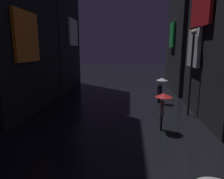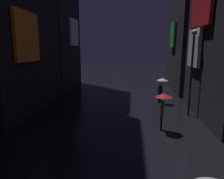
{
  "view_description": "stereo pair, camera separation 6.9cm",
  "coord_description": "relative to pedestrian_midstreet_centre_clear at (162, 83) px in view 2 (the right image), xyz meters",
  "views": [
    {
      "loc": [
        1.08,
        -0.35,
        4.41
      ],
      "look_at": [
        0.0,
        11.19,
        2.05
      ],
      "focal_mm": 32.0,
      "sensor_mm": 36.0,
      "label": 1
    },
    {
      "loc": [
        1.14,
        -0.34,
        4.41
      ],
      "look_at": [
        0.0,
        11.19,
        2.05
      ],
      "focal_mm": 32.0,
      "sensor_mm": 36.0,
      "label": 2
    }
  ],
  "objects": [
    {
      "name": "building_right_far",
      "position": [
        3.91,
        5.83,
        6.28
      ],
      "size": [
        4.25,
        7.47,
        15.89
      ],
      "color": "#232328",
      "rests_on": "ground"
    },
    {
      "name": "pedestrian_near_crossing_red",
      "position": [
        -0.73,
        -5.73,
        0.0
      ],
      "size": [
        0.9,
        0.9,
        2.12
      ],
      "color": "black",
      "rests_on": "ground"
    },
    {
      "name": "streetlamp_right_far",
      "position": [
        1.42,
        -2.89,
        1.83
      ],
      "size": [
        0.36,
        0.36,
        5.61
      ],
      "color": "#2D2D33",
      "rests_on": "ground"
    },
    {
      "name": "pedestrian_midstreet_centre_clear",
      "position": [
        0.0,
        0.0,
        0.0
      ],
      "size": [
        0.9,
        0.9,
        2.12
      ],
      "color": "black",
      "rests_on": "ground"
    }
  ]
}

